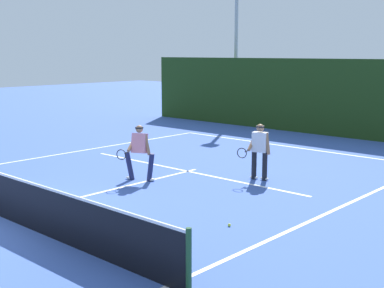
{
  "coord_description": "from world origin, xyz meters",
  "views": [
    {
      "loc": [
        10.61,
        -5.35,
        3.57
      ],
      "look_at": [
        0.7,
        5.48,
        1.0
      ],
      "focal_mm": 49.12,
      "sensor_mm": 36.0,
      "label": 1
    }
  ],
  "objects_px": {
    "player_far": "(259,149)",
    "tennis_ball": "(229,225)",
    "light_pole": "(236,26)",
    "player_near": "(139,150)"
  },
  "relations": [
    {
      "from": "player_far",
      "to": "tennis_ball",
      "type": "height_order",
      "value": "player_far"
    },
    {
      "from": "light_pole",
      "to": "player_far",
      "type": "bearing_deg",
      "value": -49.3
    },
    {
      "from": "player_far",
      "to": "tennis_ball",
      "type": "distance_m",
      "value": 4.3
    },
    {
      "from": "player_near",
      "to": "light_pole",
      "type": "bearing_deg",
      "value": -86.76
    },
    {
      "from": "player_near",
      "to": "player_far",
      "type": "bearing_deg",
      "value": -159.73
    },
    {
      "from": "light_pole",
      "to": "tennis_ball",
      "type": "bearing_deg",
      "value": -52.55
    },
    {
      "from": "light_pole",
      "to": "player_near",
      "type": "bearing_deg",
      "value": -63.17
    },
    {
      "from": "tennis_ball",
      "to": "light_pole",
      "type": "height_order",
      "value": "light_pole"
    },
    {
      "from": "player_far",
      "to": "light_pole",
      "type": "xyz_separation_m",
      "value": [
        -8.78,
        10.21,
        4.03
      ]
    },
    {
      "from": "player_near",
      "to": "light_pole",
      "type": "height_order",
      "value": "light_pole"
    }
  ]
}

